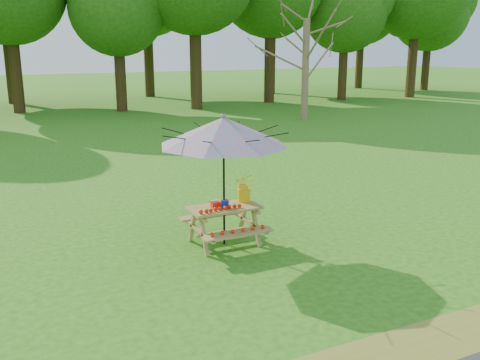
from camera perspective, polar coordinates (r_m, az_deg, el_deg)
name	(u,v)px	position (r m, az deg, el deg)	size (l,w,h in m)	color
ground	(394,244)	(9.61, 16.08, -6.59)	(120.00, 120.00, 0.00)	#2B6413
picnic_table	(224,226)	(9.13, -1.69, -4.92)	(1.20, 1.32, 0.67)	#A4874A
patio_umbrella	(224,132)	(8.74, -1.77, 5.19)	(2.35, 2.35, 2.25)	black
produce_bins	(220,204)	(9.01, -2.19, -2.55)	(0.27, 0.35, 0.13)	red
tomatoes_row	(220,209)	(8.81, -2.11, -3.07)	(0.77, 0.13, 0.07)	red
flower_bucket	(244,187)	(9.27, 0.44, -0.71)	(0.36, 0.33, 0.49)	yellow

